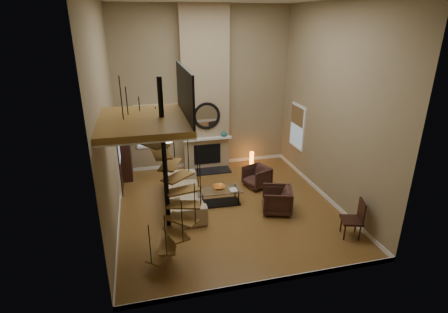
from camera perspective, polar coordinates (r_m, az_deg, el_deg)
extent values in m
cube|color=olive|center=(10.14, 0.55, -8.22)|extent=(6.00, 6.50, 0.01)
cube|color=#93825E|center=(12.20, -3.28, 10.72)|extent=(6.00, 0.02, 5.50)
cube|color=#93825E|center=(6.16, 8.21, -0.38)|extent=(6.00, 0.02, 5.50)
cube|color=#93825E|center=(8.86, -18.62, 5.50)|extent=(0.02, 6.50, 5.50)
cube|color=#93825E|center=(10.25, 17.23, 7.73)|extent=(0.02, 6.50, 5.50)
cube|color=white|center=(12.96, -3.03, -1.05)|extent=(6.00, 0.02, 0.12)
cube|color=white|center=(7.58, 7.05, -19.58)|extent=(6.00, 0.02, 0.12)
cube|color=white|center=(9.89, -16.72, -9.62)|extent=(0.02, 6.50, 0.12)
cube|color=white|center=(11.15, 15.68, -5.79)|extent=(0.02, 6.50, 0.12)
cube|color=tan|center=(12.01, -3.11, 10.56)|extent=(1.60, 0.38, 5.50)
cube|color=black|center=(12.37, -2.42, -2.38)|extent=(1.50, 0.60, 0.04)
cube|color=black|center=(12.43, -2.73, 0.38)|extent=(0.95, 0.02, 0.72)
cube|color=white|center=(12.15, -2.71, 2.89)|extent=(1.70, 0.18, 0.06)
torus|color=black|center=(11.98, -2.83, 6.61)|extent=(0.94, 0.10, 0.94)
cylinder|color=white|center=(11.99, -2.84, 6.62)|extent=(0.80, 0.01, 0.80)
imported|color=black|center=(12.05, -5.33, 3.43)|extent=(0.24, 0.24, 0.25)
imported|color=#1C6163|center=(12.27, 0.00, 3.76)|extent=(0.20, 0.20, 0.21)
cube|color=white|center=(12.25, -11.94, 4.80)|extent=(1.02, 0.04, 1.52)
cube|color=#8C9EB2|center=(12.22, -11.94, 4.76)|extent=(0.90, 0.01, 1.40)
cube|color=olive|center=(12.15, -12.01, 5.69)|extent=(0.90, 0.01, 0.98)
cube|color=white|center=(12.23, 11.87, 4.77)|extent=(0.04, 1.02, 1.52)
cube|color=#8C9EB2|center=(12.22, 11.77, 4.77)|extent=(0.01, 0.90, 1.40)
cube|color=olive|center=(12.11, 11.84, 6.51)|extent=(0.01, 0.90, 0.63)
cube|color=white|center=(11.09, -16.88, -0.47)|extent=(0.06, 1.05, 2.16)
cube|color=black|center=(11.10, -16.69, -0.57)|extent=(0.05, 0.90, 2.05)
cube|color=#8C9EB2|center=(10.95, -16.77, 1.51)|extent=(0.01, 0.60, 0.90)
cube|color=olive|center=(6.97, -12.96, 5.64)|extent=(1.70, 2.20, 0.12)
cube|color=white|center=(6.99, -12.91, 5.05)|extent=(1.70, 2.20, 0.03)
cube|color=black|center=(6.91, -6.43, 10.43)|extent=(0.04, 2.20, 0.94)
cylinder|color=black|center=(7.38, -9.50, -2.90)|extent=(0.10, 0.10, 4.02)
cube|color=olive|center=(8.01, -10.17, -15.36)|extent=(0.71, 0.78, 0.04)
cylinder|color=black|center=(7.51, -11.97, -13.91)|extent=(0.02, 0.02, 0.94)
cube|color=olive|center=(7.81, -9.06, -14.02)|extent=(0.46, 0.77, 0.04)
cylinder|color=black|center=(7.25, -9.50, -12.63)|extent=(0.02, 0.02, 0.94)
cube|color=olive|center=(7.68, -7.86, -12.25)|extent=(0.55, 0.79, 0.04)
cylinder|color=black|center=(7.15, -6.83, -10.51)|extent=(0.02, 0.02, 0.94)
cube|color=olive|center=(7.63, -6.92, -10.13)|extent=(0.75, 0.74, 0.04)
cylinder|color=black|center=(7.21, -4.77, -7.74)|extent=(0.02, 0.02, 0.94)
cube|color=olive|center=(7.64, -6.51, -7.81)|extent=(0.79, 0.53, 0.04)
cylinder|color=black|center=(7.38, -3.88, -4.71)|extent=(0.02, 0.02, 0.94)
cube|color=olive|center=(7.67, -6.72, -5.49)|extent=(0.77, 0.48, 0.04)
cylinder|color=black|center=(7.58, -4.31, -1.81)|extent=(0.02, 0.02, 0.94)
cube|color=olive|center=(7.69, -7.52, -3.30)|extent=(0.77, 0.72, 0.04)
cylinder|color=black|center=(7.75, -5.87, 0.75)|extent=(0.02, 0.02, 0.94)
cube|color=olive|center=(7.67, -8.75, -1.32)|extent=(0.58, 0.79, 0.04)
cylinder|color=black|center=(7.83, -8.21, 2.86)|extent=(0.02, 0.02, 0.94)
cube|color=olive|center=(7.58, -10.18, 0.44)|extent=(0.41, 0.75, 0.04)
cylinder|color=black|center=(7.77, -10.88, 4.57)|extent=(0.02, 0.02, 0.94)
cube|color=olive|center=(7.43, -11.53, 2.04)|extent=(0.68, 0.79, 0.04)
cylinder|color=black|center=(7.58, -13.44, 5.98)|extent=(0.02, 0.02, 0.94)
cube|color=olive|center=(7.23, -12.54, 3.57)|extent=(0.80, 0.64, 0.04)
cylinder|color=black|center=(7.27, -15.41, 7.27)|extent=(0.02, 0.02, 0.94)
cube|color=olive|center=(6.99, -13.00, 5.16)|extent=(0.72, 0.34, 0.04)
cylinder|color=black|center=(6.88, -16.35, 8.64)|extent=(0.02, 0.02, 0.94)
cube|color=black|center=(12.03, -15.94, 0.85)|extent=(0.41, 0.86, 1.93)
imported|color=tan|center=(10.15, -6.73, -5.79)|extent=(1.12, 2.65, 0.76)
imported|color=#3D231C|center=(11.22, 5.64, -3.21)|extent=(0.94, 0.93, 0.67)
imported|color=#3D231C|center=(9.86, 9.05, -7.04)|extent=(1.00, 0.99, 0.73)
cube|color=silver|center=(10.12, -0.76, -5.44)|extent=(1.31, 0.69, 0.02)
cube|color=black|center=(10.31, -0.75, -7.50)|extent=(1.19, 0.58, 0.02)
cylinder|color=black|center=(9.95, -3.47, -7.40)|extent=(0.03, 0.03, 0.47)
cylinder|color=black|center=(10.13, 2.40, -6.83)|extent=(0.03, 0.03, 0.47)
cylinder|color=black|center=(10.34, -3.84, -6.24)|extent=(0.03, 0.03, 0.47)
cylinder|color=black|center=(10.51, 1.81, -5.71)|extent=(0.03, 0.03, 0.47)
imported|color=#C66D22|center=(10.13, -0.83, -5.02)|extent=(0.38, 0.38, 0.09)
imported|color=gray|center=(10.05, 1.39, -5.48)|extent=(0.22, 0.28, 0.03)
cylinder|color=black|center=(11.79, -8.86, -3.92)|extent=(0.34, 0.34, 0.03)
cylinder|color=black|center=(11.47, -9.08, -0.38)|extent=(0.04, 0.04, 1.48)
cylinder|color=#F2E5C6|center=(11.22, -9.30, 3.18)|extent=(0.38, 0.38, 0.30)
cylinder|color=orange|center=(12.85, 4.52, -0.37)|extent=(0.15, 0.15, 0.54)
cube|color=black|center=(9.22, 20.04, -9.75)|extent=(0.61, 0.61, 0.05)
cube|color=black|center=(9.15, 21.50, -8.32)|extent=(0.18, 0.45, 0.57)
cylinder|color=black|center=(9.14, 19.04, -11.59)|extent=(0.05, 0.05, 0.46)
cylinder|color=black|center=(9.24, 21.24, -11.52)|extent=(0.05, 0.05, 0.46)
cylinder|color=black|center=(9.44, 18.52, -10.41)|extent=(0.05, 0.05, 0.46)
cylinder|color=black|center=(9.53, 20.65, -10.36)|extent=(0.05, 0.05, 0.46)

